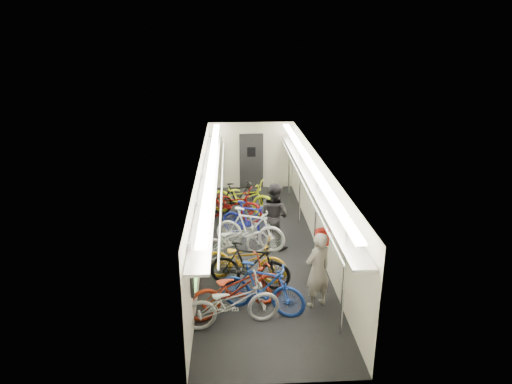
{
  "coord_description": "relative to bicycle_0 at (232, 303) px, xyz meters",
  "views": [
    {
      "loc": [
        -0.73,
        -10.89,
        5.34
      ],
      "look_at": [
        -0.05,
        1.12,
        1.15
      ],
      "focal_mm": 32.0,
      "sensor_mm": 36.0,
      "label": 1
    }
  ],
  "objects": [
    {
      "name": "bicycle_4",
      "position": [
        0.31,
        1.69,
        0.02
      ],
      "size": [
        2.04,
        1.15,
        1.02
      ],
      "primitive_type": "imported",
      "rotation": [
        0.0,
        0.0,
        1.31
      ],
      "color": "#C48812",
      "rests_on": "ground"
    },
    {
      "name": "bicycle_9",
      "position": [
        0.23,
        5.86,
        0.01
      ],
      "size": [
        1.74,
        0.94,
        1.01
      ],
      "primitive_type": "imported",
      "rotation": [
        0.0,
        0.0,
        1.87
      ],
      "color": "black",
      "rests_on": "ground"
    },
    {
      "name": "bicycle_8",
      "position": [
        0.02,
        5.25,
        0.03
      ],
      "size": [
        2.11,
        1.46,
        1.05
      ],
      "primitive_type": "imported",
      "rotation": [
        0.0,
        0.0,
        1.14
      ],
      "color": "maroon",
      "rests_on": "ground"
    },
    {
      "name": "passenger_near",
      "position": [
        1.74,
        0.58,
        0.32
      ],
      "size": [
        0.71,
        0.62,
        1.63
      ],
      "primitive_type": "imported",
      "rotation": [
        0.0,
        0.0,
        3.63
      ],
      "color": "gray",
      "rests_on": "ground"
    },
    {
      "name": "bicycle_2",
      "position": [
        0.09,
        0.43,
        0.06
      ],
      "size": [
        2.21,
        1.48,
        1.1
      ],
      "primitive_type": "imported",
      "rotation": [
        0.0,
        0.0,
        1.97
      ],
      "color": "maroon",
      "rests_on": "ground"
    },
    {
      "name": "bicycle_0",
      "position": [
        0.0,
        0.0,
        0.0
      ],
      "size": [
        1.95,
        0.98,
        0.98
      ],
      "primitive_type": "imported",
      "rotation": [
        0.0,
        0.0,
        1.75
      ],
      "color": "#A3A3A7",
      "rests_on": "ground"
    },
    {
      "name": "bicycle_6",
      "position": [
        0.09,
        2.84,
        -0.01
      ],
      "size": [
        1.92,
        1.15,
        0.95
      ],
      "primitive_type": "imported",
      "rotation": [
        0.0,
        0.0,
        1.87
      ],
      "color": "#A4A5A9",
      "rests_on": "ground"
    },
    {
      "name": "bicycle_7",
      "position": [
        0.53,
        4.09,
        0.01
      ],
      "size": [
        1.73,
        1.1,
        1.01
      ],
      "primitive_type": "imported",
      "rotation": [
        0.0,
        0.0,
        1.16
      ],
      "color": "#181F94",
      "rests_on": "ground"
    },
    {
      "name": "bicycle_10",
      "position": [
        0.36,
        5.73,
        0.06
      ],
      "size": [
        2.22,
        1.45,
        1.1
      ],
      "primitive_type": "imported",
      "rotation": [
        0.0,
        0.0,
        1.19
      ],
      "color": "#C3D414",
      "rests_on": "ground"
    },
    {
      "name": "bicycle_1",
      "position": [
        0.59,
        0.4,
        0.06
      ],
      "size": [
        1.88,
        1.19,
        1.1
      ],
      "primitive_type": "imported",
      "rotation": [
        0.0,
        0.0,
        1.17
      ],
      "color": "navy",
      "rests_on": "ground"
    },
    {
      "name": "train_car_shell",
      "position": [
        0.4,
        4.09,
        1.17
      ],
      "size": [
        10.0,
        10.0,
        10.0
      ],
      "color": "black",
      "rests_on": "ground"
    },
    {
      "name": "passenger_mid",
      "position": [
        1.12,
        3.42,
        0.38
      ],
      "size": [
        1.07,
        1.06,
        1.74
      ],
      "primitive_type": "imported",
      "rotation": [
        0.0,
        0.0,
        2.37
      ],
      "color": "black",
      "rests_on": "ground"
    },
    {
      "name": "backpack",
      "position": [
        1.92,
        1.14,
        0.79
      ],
      "size": [
        0.29,
        0.23,
        0.38
      ],
      "primitive_type": "cube",
      "rotation": [
        0.0,
        0.0,
        0.38
      ],
      "color": "red",
      "rests_on": "passenger_near"
    },
    {
      "name": "bicycle_3",
      "position": [
        0.39,
        1.36,
        0.06
      ],
      "size": [
        1.89,
        0.93,
        1.09
      ],
      "primitive_type": "imported",
      "rotation": [
        0.0,
        0.0,
        1.33
      ],
      "color": "black",
      "rests_on": "ground"
    },
    {
      "name": "bicycle_5",
      "position": [
        0.49,
        3.28,
        0.07
      ],
      "size": [
        1.94,
        1.18,
        1.13
      ],
      "primitive_type": "imported",
      "rotation": [
        0.0,
        0.0,
        1.2
      ],
      "color": "white",
      "rests_on": "ground"
    }
  ]
}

